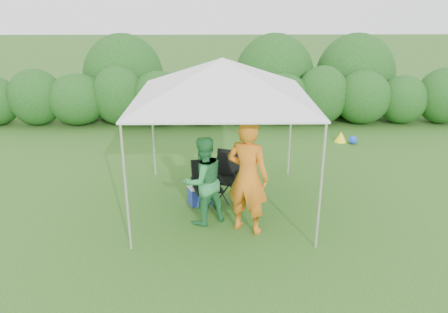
{
  "coord_description": "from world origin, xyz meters",
  "views": [
    {
      "loc": [
        -0.08,
        -7.09,
        3.92
      ],
      "look_at": [
        0.03,
        0.4,
        1.05
      ],
      "focal_mm": 35.0,
      "sensor_mm": 36.0,
      "label": 1
    }
  ],
  "objects_px": {
    "canopy": "(222,79)",
    "chair_right": "(227,172)",
    "cooler": "(200,194)",
    "woman": "(203,181)",
    "man": "(248,177)",
    "chair_left": "(207,181)"
  },
  "relations": [
    {
      "from": "chair_left",
      "to": "cooler",
      "type": "distance_m",
      "value": 0.37
    },
    {
      "from": "chair_right",
      "to": "chair_left",
      "type": "distance_m",
      "value": 0.55
    },
    {
      "from": "canopy",
      "to": "chair_right",
      "type": "xyz_separation_m",
      "value": [
        0.1,
        0.36,
        -1.92
      ]
    },
    {
      "from": "canopy",
      "to": "chair_right",
      "type": "height_order",
      "value": "canopy"
    },
    {
      "from": "man",
      "to": "chair_left",
      "type": "bearing_deg",
      "value": -25.45
    },
    {
      "from": "canopy",
      "to": "cooler",
      "type": "distance_m",
      "value": 2.32
    },
    {
      "from": "chair_left",
      "to": "woman",
      "type": "height_order",
      "value": "woman"
    },
    {
      "from": "chair_left",
      "to": "woman",
      "type": "xyz_separation_m",
      "value": [
        -0.04,
        -0.63,
        0.29
      ]
    },
    {
      "from": "chair_left",
      "to": "man",
      "type": "bearing_deg",
      "value": -68.27
    },
    {
      "from": "chair_right",
      "to": "woman",
      "type": "distance_m",
      "value": 1.12
    },
    {
      "from": "canopy",
      "to": "man",
      "type": "height_order",
      "value": "canopy"
    },
    {
      "from": "cooler",
      "to": "man",
      "type": "bearing_deg",
      "value": -73.12
    },
    {
      "from": "canopy",
      "to": "chair_right",
      "type": "bearing_deg",
      "value": 74.47
    },
    {
      "from": "canopy",
      "to": "chair_left",
      "type": "xyz_separation_m",
      "value": [
        -0.31,
        -0.01,
        -1.95
      ]
    },
    {
      "from": "canopy",
      "to": "chair_left",
      "type": "distance_m",
      "value": 1.97
    },
    {
      "from": "woman",
      "to": "cooler",
      "type": "bearing_deg",
      "value": -113.19
    },
    {
      "from": "cooler",
      "to": "canopy",
      "type": "bearing_deg",
      "value": -35.63
    },
    {
      "from": "man",
      "to": "cooler",
      "type": "bearing_deg",
      "value": -23.75
    },
    {
      "from": "canopy",
      "to": "man",
      "type": "xyz_separation_m",
      "value": [
        0.41,
        -0.94,
        -1.46
      ]
    },
    {
      "from": "chair_left",
      "to": "cooler",
      "type": "height_order",
      "value": "chair_left"
    },
    {
      "from": "man",
      "to": "cooler",
      "type": "relative_size",
      "value": 3.74
    },
    {
      "from": "canopy",
      "to": "woman",
      "type": "height_order",
      "value": "canopy"
    }
  ]
}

